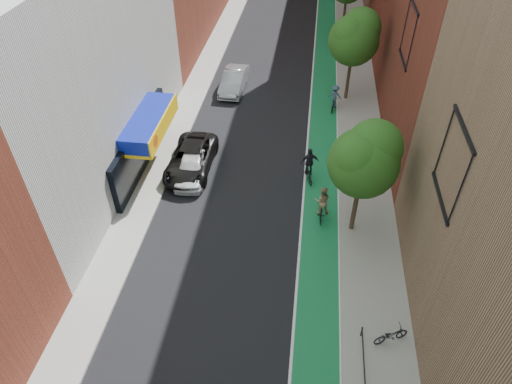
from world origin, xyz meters
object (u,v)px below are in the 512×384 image
(parked_car_white, at_px, (192,167))
(parked_car_silver, at_px, (234,81))
(cyclist_lane_mid, at_px, (309,168))
(cyclist_lane_far, at_px, (335,99))
(cyclist_lane_near, at_px, (322,205))
(parked_car_black, at_px, (191,159))

(parked_car_white, bearing_deg, parked_car_silver, 83.07)
(cyclist_lane_mid, bearing_deg, cyclist_lane_far, -114.88)
(cyclist_lane_far, bearing_deg, parked_car_silver, -1.53)
(cyclist_lane_near, height_order, cyclist_lane_mid, cyclist_lane_mid)
(parked_car_white, height_order, parked_car_black, parked_car_black)
(parked_car_silver, height_order, cyclist_lane_mid, cyclist_lane_mid)
(cyclist_lane_near, xyz_separation_m, cyclist_lane_far, (0.71, 11.64, -0.05))
(cyclist_lane_mid, bearing_deg, cyclist_lane_near, 88.90)
(parked_car_silver, bearing_deg, parked_car_white, -91.42)
(cyclist_lane_mid, xyz_separation_m, cyclist_lane_far, (1.50, 8.39, 0.01))
(parked_car_black, distance_m, parked_car_silver, 10.46)
(parked_car_black, bearing_deg, cyclist_lane_near, -22.59)
(cyclist_lane_mid, bearing_deg, parked_car_white, -9.83)
(parked_car_black, xyz_separation_m, parked_car_silver, (0.90, 10.42, 0.02))
(parked_car_black, relative_size, cyclist_lane_far, 2.83)
(parked_car_silver, height_order, cyclist_lane_far, cyclist_lane_far)
(cyclist_lane_near, relative_size, cyclist_lane_far, 1.08)
(cyclist_lane_near, distance_m, cyclist_lane_mid, 3.34)
(parked_car_white, bearing_deg, cyclist_lane_near, -22.49)
(parked_car_black, bearing_deg, cyclist_lane_mid, -0.35)
(cyclist_lane_near, distance_m, cyclist_lane_far, 11.66)
(parked_car_white, relative_size, parked_car_black, 0.78)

